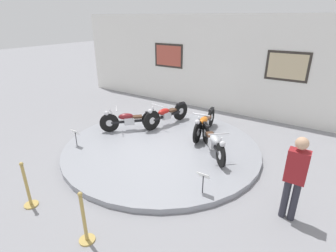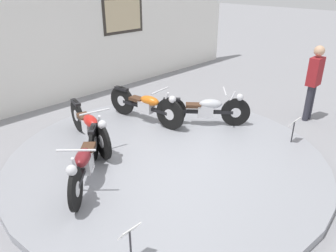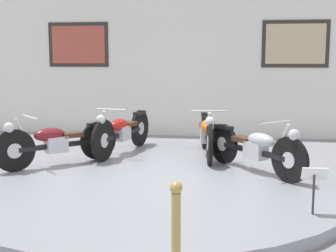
% 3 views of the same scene
% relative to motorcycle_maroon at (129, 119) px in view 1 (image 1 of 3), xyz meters
% --- Properties ---
extents(ground_plane, '(60.00, 60.00, 0.00)m').
position_rel_motorcycle_maroon_xyz_m(ground_plane, '(1.48, -0.29, -0.52)').
color(ground_plane, gray).
extents(display_platform, '(5.62, 5.62, 0.14)m').
position_rel_motorcycle_maroon_xyz_m(display_platform, '(1.48, -0.29, -0.45)').
color(display_platform, gray).
rests_on(display_platform, ground_plane).
extents(back_wall, '(14.00, 0.22, 3.71)m').
position_rel_motorcycle_maroon_xyz_m(back_wall, '(1.48, 3.88, 1.34)').
color(back_wall, white).
rests_on(back_wall, ground_plane).
extents(motorcycle_maroon, '(1.42, 1.43, 0.78)m').
position_rel_motorcycle_maroon_xyz_m(motorcycle_maroon, '(0.00, 0.00, 0.00)').
color(motorcycle_maroon, black).
rests_on(motorcycle_maroon, display_platform).
extents(motorcycle_red, '(0.62, 1.97, 0.81)m').
position_rel_motorcycle_maroon_xyz_m(motorcycle_red, '(0.76, 1.03, 0.02)').
color(motorcycle_red, black).
rests_on(motorcycle_red, display_platform).
extents(motorcycle_orange, '(0.54, 2.01, 0.81)m').
position_rel_motorcycle_maroon_xyz_m(motorcycle_orange, '(2.20, 1.03, 0.02)').
color(motorcycle_orange, black).
rests_on(motorcycle_orange, display_platform).
extents(motorcycle_silver, '(1.33, 1.51, 0.78)m').
position_rel_motorcycle_maroon_xyz_m(motorcycle_silver, '(2.96, -0.00, -0.00)').
color(motorcycle_silver, black).
rests_on(motorcycle_silver, display_platform).
extents(info_placard_front_left, '(0.26, 0.11, 0.51)m').
position_rel_motorcycle_maroon_xyz_m(info_placard_front_left, '(-0.53, -1.70, -0.01)').
color(info_placard_front_left, '#333338').
rests_on(info_placard_front_left, display_platform).
extents(info_placard_front_centre, '(0.26, 0.11, 0.51)m').
position_rel_motorcycle_maroon_xyz_m(info_placard_front_centre, '(3.50, -1.70, -0.01)').
color(info_placard_front_centre, '#333338').
rests_on(info_placard_front_centre, display_platform).
extents(visitor_standing, '(0.36, 0.23, 1.72)m').
position_rel_motorcycle_maroon_xyz_m(visitor_standing, '(5.12, -1.33, 0.46)').
color(visitor_standing, '#2D2D38').
rests_on(visitor_standing, ground_plane).
extents(stanchion_post_left_of_entry, '(0.28, 0.28, 1.02)m').
position_rel_motorcycle_maroon_xyz_m(stanchion_post_left_of_entry, '(0.64, -3.83, -0.17)').
color(stanchion_post_left_of_entry, tan).
rests_on(stanchion_post_left_of_entry, ground_plane).
extents(stanchion_post_right_of_entry, '(0.28, 0.28, 1.02)m').
position_rel_motorcycle_maroon_xyz_m(stanchion_post_right_of_entry, '(2.33, -3.83, -0.17)').
color(stanchion_post_right_of_entry, tan).
rests_on(stanchion_post_right_of_entry, ground_plane).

